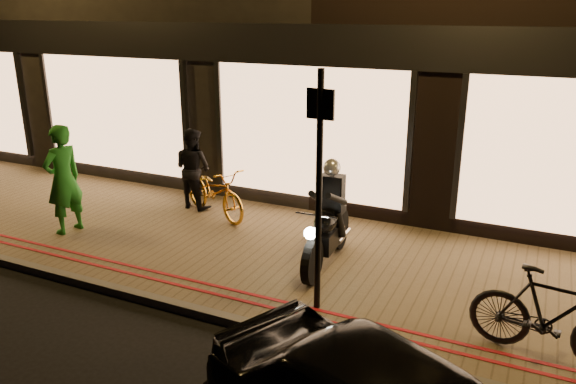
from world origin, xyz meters
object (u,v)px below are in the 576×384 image
at_px(person_green, 63,179).
at_px(motorcycle, 328,225).
at_px(bicycle_gold, 215,191).
at_px(sign_post, 319,182).

bearing_deg(person_green, motorcycle, 107.37).
height_order(bicycle_gold, person_green, person_green).
bearing_deg(person_green, sign_post, 91.70).
bearing_deg(person_green, bicycle_gold, 140.95).
distance_m(motorcycle, bicycle_gold, 2.78).
height_order(sign_post, person_green, sign_post).
distance_m(motorcycle, sign_post, 1.69).
bearing_deg(bicycle_gold, motorcycle, -86.40).
relative_size(sign_post, bicycle_gold, 1.68).
distance_m(bicycle_gold, person_green, 2.57).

